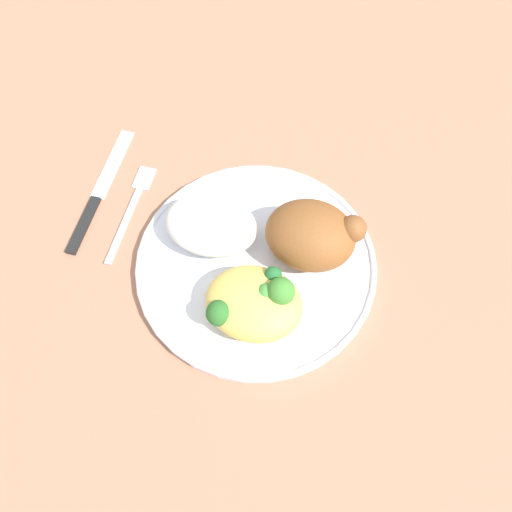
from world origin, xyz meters
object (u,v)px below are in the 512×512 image
plate (256,263)px  roasted_chicken (312,235)px  rice_pile (211,225)px  knife (96,198)px  fork (132,207)px  mac_cheese_with_broccoli (255,302)px

plate → roasted_chicken: bearing=29.7°
plate → rice_pile: size_ratio=2.59×
knife → rice_pile: bearing=-5.3°
knife → fork: bearing=1.5°
roasted_chicken → knife: 0.27m
roasted_chicken → mac_cheese_with_broccoli: roasted_chicken is taller
roasted_chicken → plate: bearing=-150.3°
roasted_chicken → rice_pile: size_ratio=1.01×
fork → roasted_chicken: bearing=-0.7°
roasted_chicken → fork: roasted_chicken is taller
roasted_chicken → knife: bearing=179.7°
mac_cheese_with_broccoli → rice_pile: bearing=134.0°
roasted_chicken → mac_cheese_with_broccoli: (-0.04, -0.09, -0.01)m
roasted_chicken → mac_cheese_with_broccoli: size_ratio=1.04×
rice_pile → fork: rice_pile is taller
rice_pile → fork: bearing=171.8°
mac_cheese_with_broccoli → fork: (-0.18, 0.09, -0.03)m
roasted_chicken → knife: roasted_chicken is taller
fork → knife: size_ratio=0.75×
rice_pile → knife: 0.16m
plate → rice_pile: 0.07m
plate → mac_cheese_with_broccoli: 0.07m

